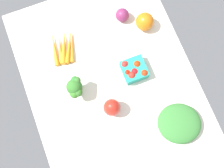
{
  "coord_description": "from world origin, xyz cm",
  "views": [
    {
      "loc": [
        28.82,
        -11.11,
        130.18
      ],
      "look_at": [
        0.0,
        0.0,
        4.0
      ],
      "focal_mm": 45.84,
      "sensor_mm": 36.0,
      "label": 1
    }
  ],
  "objects_px": {
    "bell_pepper_red": "(112,107)",
    "heirloom_tomato_orange": "(145,22)",
    "berry_basket": "(134,70)",
    "broccoli_head": "(75,88)",
    "red_onion_center": "(122,15)",
    "carrot_bunch": "(64,47)",
    "leafy_greens_clump": "(179,123)"
  },
  "relations": [
    {
      "from": "berry_basket",
      "to": "bell_pepper_red",
      "type": "bearing_deg",
      "value": -50.79
    },
    {
      "from": "red_onion_center",
      "to": "leafy_greens_clump",
      "type": "bearing_deg",
      "value": 4.31
    },
    {
      "from": "carrot_bunch",
      "to": "red_onion_center",
      "type": "height_order",
      "value": "red_onion_center"
    },
    {
      "from": "red_onion_center",
      "to": "bell_pepper_red",
      "type": "bearing_deg",
      "value": -27.42
    },
    {
      "from": "bell_pepper_red",
      "to": "leafy_greens_clump",
      "type": "height_order",
      "value": "bell_pepper_red"
    },
    {
      "from": "carrot_bunch",
      "to": "heirloom_tomato_orange",
      "type": "relative_size",
      "value": 2.16
    },
    {
      "from": "broccoli_head",
      "to": "berry_basket",
      "type": "bearing_deg",
      "value": 88.92
    },
    {
      "from": "heirloom_tomato_orange",
      "to": "red_onion_center",
      "type": "height_order",
      "value": "heirloom_tomato_orange"
    },
    {
      "from": "broccoli_head",
      "to": "bell_pepper_red",
      "type": "bearing_deg",
      "value": 41.68
    },
    {
      "from": "bell_pepper_red",
      "to": "broccoli_head",
      "type": "distance_m",
      "value": 0.18
    },
    {
      "from": "berry_basket",
      "to": "red_onion_center",
      "type": "bearing_deg",
      "value": 169.5
    },
    {
      "from": "broccoli_head",
      "to": "leafy_greens_clump",
      "type": "relative_size",
      "value": 0.57
    },
    {
      "from": "berry_basket",
      "to": "red_onion_center",
      "type": "height_order",
      "value": "red_onion_center"
    },
    {
      "from": "carrot_bunch",
      "to": "bell_pepper_red",
      "type": "bearing_deg",
      "value": 16.61
    },
    {
      "from": "berry_basket",
      "to": "broccoli_head",
      "type": "bearing_deg",
      "value": -91.08
    },
    {
      "from": "bell_pepper_red",
      "to": "red_onion_center",
      "type": "distance_m",
      "value": 0.45
    },
    {
      "from": "broccoli_head",
      "to": "red_onion_center",
      "type": "height_order",
      "value": "broccoli_head"
    },
    {
      "from": "bell_pepper_red",
      "to": "heirloom_tomato_orange",
      "type": "bearing_deg",
      "value": 138.22
    },
    {
      "from": "carrot_bunch",
      "to": "heirloom_tomato_orange",
      "type": "bearing_deg",
      "value": 85.69
    },
    {
      "from": "berry_basket",
      "to": "red_onion_center",
      "type": "distance_m",
      "value": 0.28
    },
    {
      "from": "bell_pepper_red",
      "to": "red_onion_center",
      "type": "bearing_deg",
      "value": 152.58
    },
    {
      "from": "leafy_greens_clump",
      "to": "heirloom_tomato_orange",
      "type": "height_order",
      "value": "heirloom_tomato_orange"
    },
    {
      "from": "broccoli_head",
      "to": "carrot_bunch",
      "type": "xyz_separation_m",
      "value": [
        -0.22,
        0.01,
        -0.06
      ]
    },
    {
      "from": "broccoli_head",
      "to": "berry_basket",
      "type": "xyz_separation_m",
      "value": [
        0.01,
        0.28,
        -0.04
      ]
    },
    {
      "from": "berry_basket",
      "to": "heirloom_tomato_orange",
      "type": "height_order",
      "value": "heirloom_tomato_orange"
    },
    {
      "from": "bell_pepper_red",
      "to": "berry_basket",
      "type": "xyz_separation_m",
      "value": [
        -0.13,
        0.16,
        -0.02
      ]
    },
    {
      "from": "leafy_greens_clump",
      "to": "berry_basket",
      "type": "xyz_separation_m",
      "value": [
        -0.3,
        -0.09,
        0.0
      ]
    },
    {
      "from": "red_onion_center",
      "to": "broccoli_head",
      "type": "bearing_deg",
      "value": -50.75
    },
    {
      "from": "carrot_bunch",
      "to": "berry_basket",
      "type": "bearing_deg",
      "value": 49.17
    },
    {
      "from": "carrot_bunch",
      "to": "berry_basket",
      "type": "height_order",
      "value": "berry_basket"
    },
    {
      "from": "bell_pepper_red",
      "to": "heirloom_tomato_orange",
      "type": "xyz_separation_m",
      "value": [
        -0.33,
        0.29,
        -0.01
      ]
    },
    {
      "from": "leafy_greens_clump",
      "to": "bell_pepper_red",
      "type": "bearing_deg",
      "value": -123.91
    }
  ]
}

